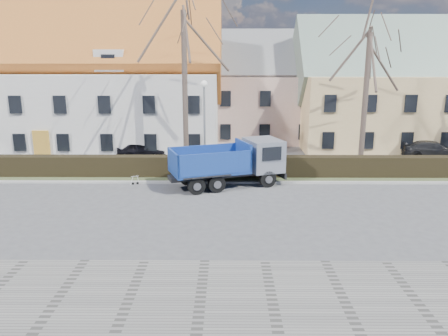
{
  "coord_description": "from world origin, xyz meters",
  "views": [
    {
      "loc": [
        0.83,
        -20.83,
        7.31
      ],
      "look_at": [
        0.65,
        2.02,
        1.6
      ],
      "focal_mm": 35.0,
      "sensor_mm": 36.0,
      "label": 1
    }
  ],
  "objects_px": {
    "dump_truck": "(224,163)",
    "cart_frame": "(132,180)",
    "streetlight": "(205,127)",
    "parked_car_a": "(142,150)",
    "parked_car_b": "(433,150)"
  },
  "relations": [
    {
      "from": "dump_truck",
      "to": "parked_car_b",
      "type": "bearing_deg",
      "value": 5.48
    },
    {
      "from": "dump_truck",
      "to": "cart_frame",
      "type": "bearing_deg",
      "value": 157.66
    },
    {
      "from": "cart_frame",
      "to": "parked_car_b",
      "type": "height_order",
      "value": "parked_car_b"
    },
    {
      "from": "streetlight",
      "to": "parked_car_b",
      "type": "height_order",
      "value": "streetlight"
    },
    {
      "from": "parked_car_a",
      "to": "parked_car_b",
      "type": "distance_m",
      "value": 21.95
    },
    {
      "from": "streetlight",
      "to": "cart_frame",
      "type": "distance_m",
      "value": 5.76
    },
    {
      "from": "streetlight",
      "to": "parked_car_a",
      "type": "xyz_separation_m",
      "value": [
        -4.97,
        4.5,
        -2.4
      ]
    },
    {
      "from": "dump_truck",
      "to": "cart_frame",
      "type": "height_order",
      "value": "dump_truck"
    },
    {
      "from": "streetlight",
      "to": "parked_car_b",
      "type": "bearing_deg",
      "value": 14.66
    },
    {
      "from": "streetlight",
      "to": "parked_car_a",
      "type": "bearing_deg",
      "value": 137.84
    },
    {
      "from": "dump_truck",
      "to": "parked_car_b",
      "type": "relative_size",
      "value": 1.51
    },
    {
      "from": "streetlight",
      "to": "parked_car_b",
      "type": "distance_m",
      "value": 17.71
    },
    {
      "from": "streetlight",
      "to": "parked_car_a",
      "type": "relative_size",
      "value": 1.61
    },
    {
      "from": "parked_car_a",
      "to": "parked_car_b",
      "type": "height_order",
      "value": "parked_car_b"
    },
    {
      "from": "dump_truck",
      "to": "parked_car_a",
      "type": "height_order",
      "value": "dump_truck"
    }
  ]
}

